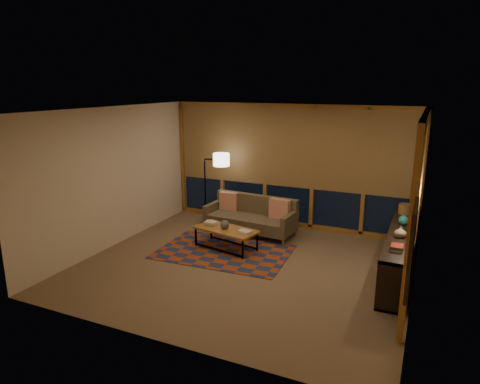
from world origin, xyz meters
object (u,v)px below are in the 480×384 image
at_px(sofa, 250,216).
at_px(floor_lamp, 205,189).
at_px(coffee_table, 226,239).
at_px(bookshelf, 400,251).

relative_size(sofa, floor_lamp, 1.15).
distance_m(sofa, coffee_table, 1.01).
bearing_deg(coffee_table, sofa, 96.78).
xyz_separation_m(floor_lamp, bookshelf, (4.22, -0.92, -0.45)).
relative_size(floor_lamp, bookshelf, 0.55).
bearing_deg(bookshelf, sofa, 166.34).
relative_size(coffee_table, floor_lamp, 0.75).
relative_size(coffee_table, bookshelf, 0.41).
height_order(sofa, coffee_table, sofa).
distance_m(coffee_table, bookshelf, 3.14).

